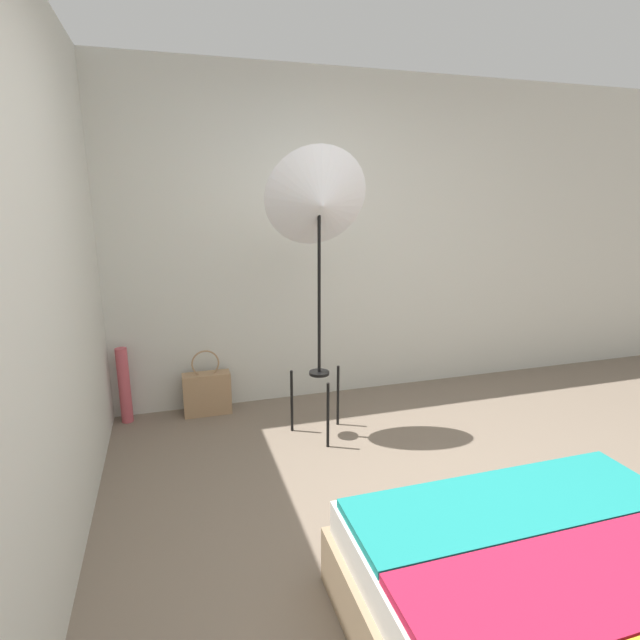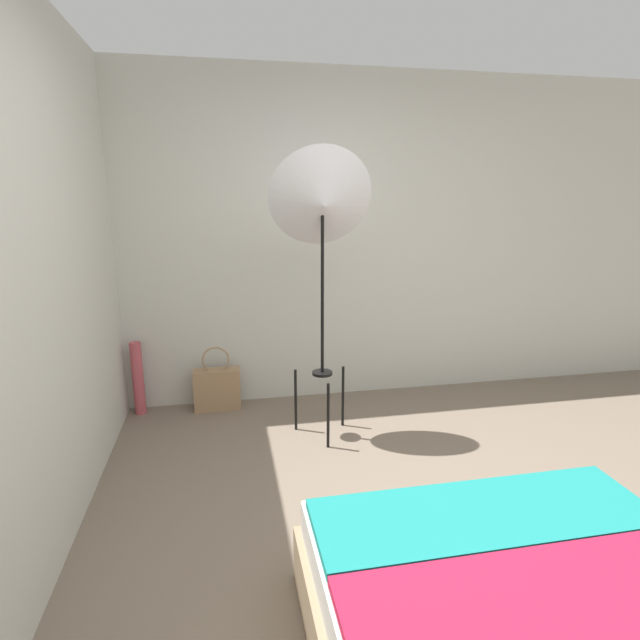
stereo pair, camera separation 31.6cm
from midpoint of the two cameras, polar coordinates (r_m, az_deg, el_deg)
name	(u,v)px [view 2 (the right image)]	position (r m, az deg, el deg)	size (l,w,h in m)	color
ground_plane	(451,588)	(2.56, 18.59, -27.19)	(14.00, 14.00, 0.00)	#756656
wall_back	(336,241)	(4.07, 4.14, 8.96)	(8.00, 0.05, 2.60)	beige
wall_side_left	(57,270)	(2.74, -25.00, 5.20)	(0.05, 8.00, 2.60)	beige
photo_umbrella	(322,205)	(3.27, 3.12, 13.01)	(0.69, 0.41, 1.97)	black
tote_bag	(217,388)	(4.03, -9.48, -7.76)	(0.36, 0.13, 0.52)	#9E7A56
paper_roll	(138,378)	(4.06, -18.02, -6.41)	(0.09, 0.09, 0.58)	#BC4C56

